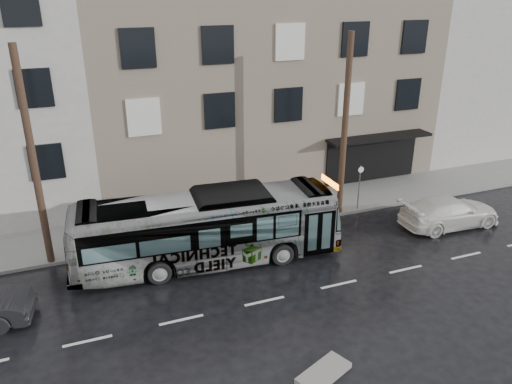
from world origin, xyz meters
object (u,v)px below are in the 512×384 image
(utility_pole_front, at_px, (345,128))
(utility_pole_rear, at_px, (33,161))
(sign_post, at_px, (359,188))
(bus, at_px, (207,229))
(white_sedan, at_px, (450,212))

(utility_pole_front, bearing_deg, utility_pole_rear, 180.00)
(sign_post, relative_size, bus, 0.21)
(utility_pole_front, relative_size, white_sedan, 1.76)
(utility_pole_rear, relative_size, white_sedan, 1.76)
(utility_pole_front, relative_size, utility_pole_rear, 1.00)
(white_sedan, bearing_deg, bus, 87.67)
(utility_pole_rear, distance_m, white_sedan, 19.07)
(utility_pole_rear, bearing_deg, bus, -18.99)
(white_sedan, bearing_deg, utility_pole_front, 57.05)
(white_sedan, bearing_deg, sign_post, 49.05)
(utility_pole_front, height_order, white_sedan, utility_pole_front)
(utility_pole_front, relative_size, sign_post, 3.75)
(utility_pole_front, height_order, sign_post, utility_pole_front)
(sign_post, bearing_deg, utility_pole_rear, 180.00)
(utility_pole_front, height_order, utility_pole_rear, same)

